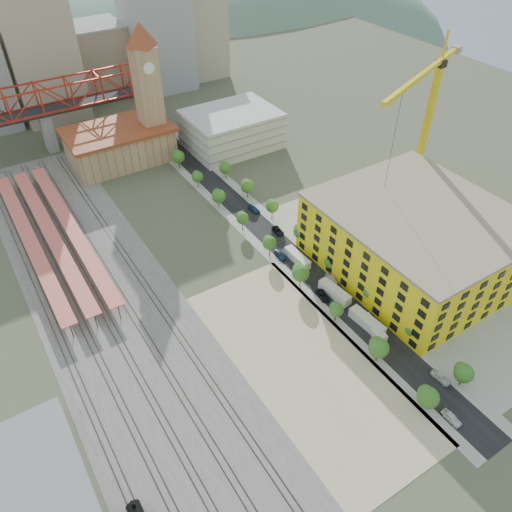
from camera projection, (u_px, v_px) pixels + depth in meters
ground at (248, 279)px, 138.07m from camera, size 400.00×400.00×0.00m
ballast_strip at (100, 290)px, 134.57m from camera, size 36.00×165.00×0.06m
dirt_lot at (304, 363)px, 116.04m from camera, size 28.00×67.00×0.06m
street_asphalt at (266, 233)px, 154.33m from camera, size 12.00×170.00×0.06m
sidewalk_west at (251, 238)px, 152.07m from camera, size 3.00×170.00×0.04m
sidewalk_east at (281, 227)px, 156.59m from camera, size 3.00×170.00×0.04m
construction_pad at (417, 262)px, 143.62m from camera, size 50.00×90.00×0.06m
rail_tracks at (94, 293)px, 133.75m from camera, size 26.56×160.00×0.18m
platform_canopies at (50, 233)px, 147.75m from camera, size 16.00×80.00×4.12m
station_hall at (120, 144)px, 184.75m from camera, size 38.00×24.00×13.10m
clock_tower at (146, 80)px, 174.64m from camera, size 12.00×12.00×52.00m
parking_garage at (232, 129)px, 193.63m from camera, size 34.00×26.00×14.00m
truss_bridge at (40, 103)px, 183.56m from camera, size 94.00×9.60×25.60m
construction_building at (416, 240)px, 136.36m from camera, size 44.60×50.60×18.80m
warehouse at (24, 497)px, 89.94m from camera, size 22.00×32.00×5.00m
street_trees at (285, 250)px, 147.88m from camera, size 15.40×124.40×8.00m
skyline at (91, 49)px, 218.50m from camera, size 133.00×46.00×60.00m
distant_hills at (119, 138)px, 375.91m from camera, size 647.00×264.00×227.00m
tower_crane at (427, 108)px, 144.35m from camera, size 48.17×20.37×54.51m
site_trailer_a at (373, 328)px, 122.57m from camera, size 3.83×9.05×2.40m
site_trailer_b at (367, 322)px, 123.96m from camera, size 3.52×10.44×2.81m
site_trailer_c at (335, 292)px, 132.12m from camera, size 3.55×10.19×2.73m
site_trailer_d at (297, 258)px, 143.01m from camera, size 2.62×9.59×2.62m
car_0 at (451, 418)px, 104.11m from camera, size 1.93×4.64×1.57m
car_1 at (377, 347)px, 118.66m from camera, size 1.58×4.29×1.40m
car_2 at (323, 296)px, 132.05m from camera, size 2.91×5.13×1.35m
car_3 at (280, 255)px, 144.96m from camera, size 2.64×5.14×1.43m
car_4 at (441, 377)px, 111.88m from camera, size 2.24×4.86×1.61m
car_5 at (331, 279)px, 137.00m from camera, size 2.25×4.69×1.48m
car_6 at (278, 231)px, 153.87m from camera, size 2.77×5.15×1.37m
car_7 at (254, 209)px, 162.79m from camera, size 2.50×5.03×1.40m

